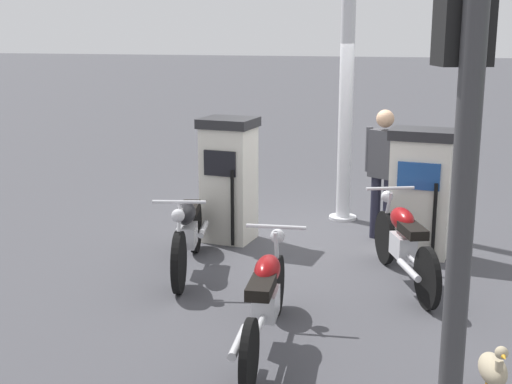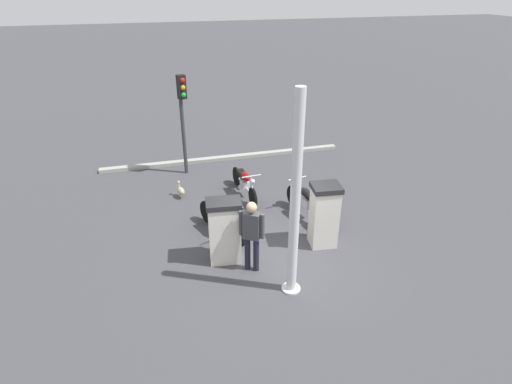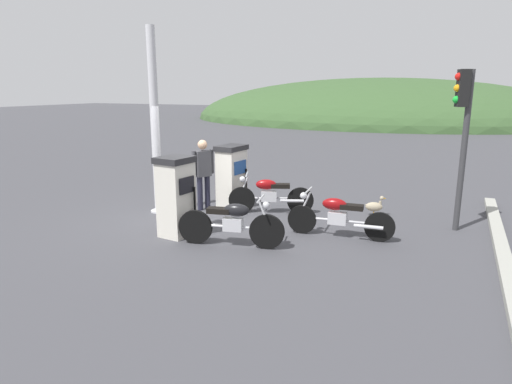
{
  "view_description": "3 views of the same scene",
  "coord_description": "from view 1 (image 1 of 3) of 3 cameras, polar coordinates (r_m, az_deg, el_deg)",
  "views": [
    {
      "loc": [
        8.62,
        1.31,
        2.71
      ],
      "look_at": [
        1.52,
        -0.49,
        1.0
      ],
      "focal_mm": 49.35,
      "sensor_mm": 36.0,
      "label": 1
    },
    {
      "loc": [
        -7.71,
        2.67,
        5.84
      ],
      "look_at": [
        1.33,
        0.14,
        1.02
      ],
      "focal_mm": 29.33,
      "sensor_mm": 36.0,
      "label": 2
    },
    {
      "loc": [
        5.05,
        -8.37,
        2.9
      ],
      "look_at": [
        1.48,
        -0.34,
        0.84
      ],
      "focal_mm": 31.19,
      "sensor_mm": 36.0,
      "label": 3
    }
  ],
  "objects": [
    {
      "name": "attendant_person",
      "position": [
        9.19,
        10.28,
        2.11
      ],
      "size": [
        0.38,
        0.53,
        1.7
      ],
      "color": "#1E1E2D",
      "rests_on": "ground"
    },
    {
      "name": "motorcycle_far_pump",
      "position": [
        7.76,
        11.87,
        -3.95
      ],
      "size": [
        1.9,
        0.87,
        0.95
      ],
      "color": "black",
      "rests_on": "ground"
    },
    {
      "name": "fuel_pump_far",
      "position": [
        8.71,
        13.22,
        0.03
      ],
      "size": [
        0.65,
        0.83,
        1.54
      ],
      "color": "silver",
      "rests_on": "ground"
    },
    {
      "name": "motorcycle_near_pump",
      "position": [
        7.99,
        -5.57,
        -3.27
      ],
      "size": [
        2.01,
        0.64,
        0.97
      ],
      "color": "black",
      "rests_on": "ground"
    },
    {
      "name": "wandering_duck",
      "position": [
        5.71,
        18.67,
        -13.37
      ],
      "size": [
        0.47,
        0.27,
        0.48
      ],
      "color": "tan",
      "rests_on": "ground"
    },
    {
      "name": "ground_plane",
      "position": [
        9.13,
        5.37,
        -4.16
      ],
      "size": [
        120.0,
        120.0,
        0.0
      ],
      "primitive_type": "plane",
      "color": "#424247"
    },
    {
      "name": "motorcycle_extra",
      "position": [
        6.11,
        0.76,
        -8.56
      ],
      "size": [
        2.12,
        0.56,
        0.93
      ],
      "color": "black",
      "rests_on": "ground"
    },
    {
      "name": "canopy_support_pole",
      "position": [
        9.99,
        7.36,
        9.27
      ],
      "size": [
        0.4,
        0.4,
        4.25
      ],
      "color": "silver",
      "rests_on": "ground"
    },
    {
      "name": "roadside_traffic_light",
      "position": [
        3.48,
        16.33,
        4.94
      ],
      "size": [
        0.4,
        0.29,
        3.26
      ],
      "color": "#38383A",
      "rests_on": "ground"
    },
    {
      "name": "fuel_pump_near",
      "position": [
        9.06,
        -2.21,
        1.06
      ],
      "size": [
        0.7,
        0.73,
        1.6
      ],
      "color": "silver",
      "rests_on": "ground"
    }
  ]
}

